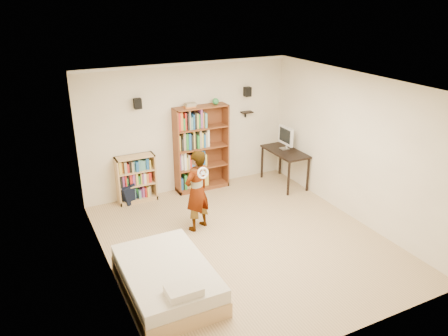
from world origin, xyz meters
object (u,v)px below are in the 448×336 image
Objects in this scene: low_bookshelf at (136,179)px; daybed at (167,275)px; person at (197,191)px; tall_bookshelf at (202,149)px; computer_desk at (284,167)px.

low_bookshelf reaches higher than daybed.
daybed is at bearing 28.87° from person.
person is at bearing -67.28° from low_bookshelf.
tall_bookshelf reaches higher than daybed.
tall_bookshelf reaches higher than computer_desk.
low_bookshelf is at bearing 179.12° from tall_bookshelf.
tall_bookshelf reaches higher than person.
daybed is 1.90m from person.
low_bookshelf is at bearing 81.79° from daybed.
person reaches higher than low_bookshelf.
low_bookshelf is 3.08m from daybed.
person is (-2.49, -0.96, 0.35)m from computer_desk.
computer_desk is at bearing -11.06° from low_bookshelf.
daybed is at bearing -98.21° from low_bookshelf.
computer_desk is 0.64× the size of daybed.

